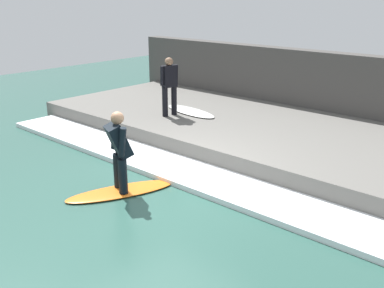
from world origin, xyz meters
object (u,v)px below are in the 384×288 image
Objects in this scene: surfboard_riding at (121,191)px; surfer_riding at (119,148)px; surfer_waiting_near at (169,83)px; surfboard_waiting_near at (190,111)px.

surfboard_riding is 0.84m from surfer_riding.
surfboard_waiting_near is (0.59, -0.19, -0.81)m from surfer_waiting_near.
surfer_waiting_near is at bearing 31.27° from surfer_riding.
surfer_riding reaches higher than surfboard_riding.
surfer_riding reaches higher than surfboard_waiting_near.
surfboard_waiting_near is (3.92, 1.83, 0.43)m from surfboard_riding.
surfer_waiting_near reaches higher than surfboard_riding.
surfboard_waiting_near is at bearing 25.03° from surfer_riding.
surfer_riding is 4.34m from surfboard_waiting_near.
surfer_waiting_near is (3.32, 2.02, 1.24)m from surfboard_riding.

